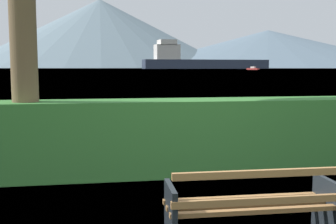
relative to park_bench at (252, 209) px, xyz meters
name	(u,v)px	position (x,y,z in m)	size (l,w,h in m)	color
water_surface	(102,69)	(0.00, 307.10, -0.42)	(620.00, 620.00, 0.00)	slate
park_bench	(252,209)	(0.00, 0.00, 0.00)	(1.65, 0.59, 0.87)	#A0703F
hedge_row	(187,136)	(0.00, 3.08, 0.19)	(8.71, 0.86, 1.23)	#387A33
cargo_ship_large	(197,61)	(69.34, 297.74, 5.35)	(96.07, 22.08, 20.65)	#2D384C
fishing_boat_near	(253,69)	(74.57, 197.67, 0.18)	(5.56, 6.31, 1.72)	#B2332D
distant_hills	(30,38)	(-89.76, 563.54, 37.09)	(940.80, 448.90, 89.93)	slate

